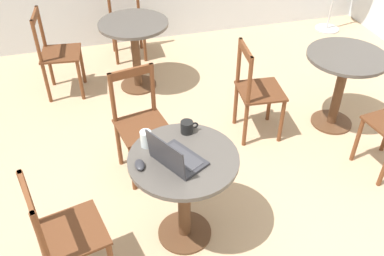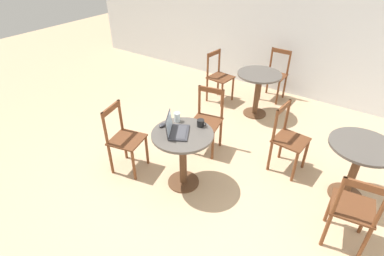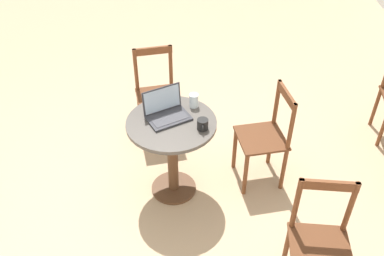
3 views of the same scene
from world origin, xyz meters
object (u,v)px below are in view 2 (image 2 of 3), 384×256
object	(u,v)px
cafe_table_far	(258,84)
chair_far_back	(275,75)
cafe_table_near	(183,147)
laptop	(176,130)
chair_mid_front	(353,211)
mouse	(162,125)
cafe_table_mid	(358,159)
chair_far_left	(219,77)
chair_near_left	(124,139)
chair_near_back	(207,121)
drinking_glass	(177,117)
chair_mid_left	(288,139)
mug	(201,123)

from	to	relation	value
cafe_table_far	chair_far_back	size ratio (longest dim) A/B	0.83
cafe_table_near	laptop	size ratio (longest dim) A/B	1.89
chair_mid_front	mouse	distance (m)	2.10
cafe_table_mid	chair_mid_front	bearing A→B (deg)	-82.29
chair_far_left	cafe_table_far	bearing A→B (deg)	-6.37
chair_near_left	chair_near_back	xyz separation A→B (m)	(0.62, 0.95, 0.00)
chair_near_left	mouse	xyz separation A→B (m)	(0.50, 0.17, 0.30)
cafe_table_mid	chair_near_left	bearing A→B (deg)	-156.25
chair_near_back	chair_far_back	bearing A→B (deg)	84.96
mouse	cafe_table_mid	bearing A→B (deg)	25.04
chair_near_left	drinking_glass	xyz separation A→B (m)	(0.57, 0.35, 0.34)
chair_mid_left	laptop	xyz separation A→B (m)	(-0.96, -1.01, 0.33)
mouse	drinking_glass	bearing A→B (deg)	67.95
chair_far_back	drinking_glass	distance (m)	2.66
cafe_table_near	cafe_table_mid	xyz separation A→B (m)	(1.70, 0.91, 0.00)
cafe_table_mid	mug	distance (m)	1.76
chair_mid_front	laptop	world-z (taller)	laptop
chair_far_back	drinking_glass	bearing A→B (deg)	-94.89
chair_mid_front	drinking_glass	size ratio (longest dim) A/B	7.93
chair_near_left	chair_far_left	xyz separation A→B (m)	(-0.00, 2.33, 0.00)
chair_mid_left	chair_far_left	xyz separation A→B (m)	(-1.68, 1.17, 0.00)
cafe_table_near	chair_mid_left	distance (m)	1.33
chair_near_left	chair_mid_front	distance (m)	2.60
chair_near_back	mouse	world-z (taller)	chair_near_back
cafe_table_near	drinking_glass	xyz separation A→B (m)	(-0.20, 0.17, 0.25)
cafe_table_mid	chair_near_back	world-z (taller)	chair_near_back
cafe_table_near	drinking_glass	world-z (taller)	drinking_glass
cafe_table_mid	chair_near_left	size ratio (longest dim) A/B	0.83
laptop	cafe_table_near	bearing A→B (deg)	31.94
cafe_table_near	cafe_table_far	world-z (taller)	same
chair_far_back	drinking_glass	size ratio (longest dim) A/B	7.93
cafe_table_mid	chair_mid_left	size ratio (longest dim) A/B	0.83
chair_mid_front	chair_far_back	size ratio (longest dim) A/B	1.00
chair_near_back	mug	bearing A→B (deg)	-65.73
cafe_table_far	chair_mid_left	xyz separation A→B (m)	(0.89, -1.08, -0.10)
chair_far_back	mouse	world-z (taller)	chair_far_back
cafe_table_far	laptop	bearing A→B (deg)	-91.95
mouse	drinking_glass	xyz separation A→B (m)	(0.07, 0.18, 0.04)
chair_near_back	cafe_table_mid	bearing A→B (deg)	4.18
chair_mid_left	drinking_glass	xyz separation A→B (m)	(-1.10, -0.81, 0.34)
chair_near_left	chair_mid_left	distance (m)	2.04
cafe_table_mid	chair_far_left	world-z (taller)	chair_far_left
chair_near_left	cafe_table_far	bearing A→B (deg)	70.69
mouse	mug	world-z (taller)	mug
chair_mid_front	chair_far_left	distance (m)	3.22
cafe_table_mid	mug	size ratio (longest dim) A/B	6.12
cafe_table_mid	chair_mid_front	world-z (taller)	chair_mid_front
laptop	mouse	xyz separation A→B (m)	(-0.22, 0.02, -0.03)
drinking_glass	chair_near_left	bearing A→B (deg)	-148.55
cafe_table_mid	mouse	xyz separation A→B (m)	(-1.97, -0.92, 0.21)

